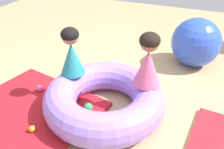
% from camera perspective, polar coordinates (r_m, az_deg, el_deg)
% --- Properties ---
extents(ground_plane, '(8.00, 8.00, 0.00)m').
position_cam_1_polar(ground_plane, '(2.72, 1.64, -7.46)').
color(ground_plane, tan).
extents(gym_mat_near_right, '(1.53, 1.42, 0.04)m').
position_cam_1_polar(gym_mat_near_right, '(2.78, -18.64, -8.07)').
color(gym_mat_near_right, '#B21923').
rests_on(gym_mat_near_right, ground).
extents(inflatable_cushion, '(1.26, 1.26, 0.34)m').
position_cam_1_polar(inflatable_cushion, '(2.56, -1.76, -5.68)').
color(inflatable_cushion, '#9975EA').
rests_on(inflatable_cushion, ground).
extents(child_in_pink, '(0.37, 0.37, 0.55)m').
position_cam_1_polar(child_in_pink, '(2.38, 8.37, 3.36)').
color(child_in_pink, '#E5608E').
rests_on(child_in_pink, inflatable_cushion).
extents(child_in_teal, '(0.37, 0.37, 0.51)m').
position_cam_1_polar(child_in_teal, '(2.59, -9.38, 5.24)').
color(child_in_teal, teal).
rests_on(child_in_teal, inflatable_cushion).
extents(play_ball_orange, '(0.06, 0.06, 0.06)m').
position_cam_1_polar(play_ball_orange, '(2.48, -18.06, -11.90)').
color(play_ball_orange, orange).
rests_on(play_ball_orange, gym_mat_near_right).
extents(play_ball_red, '(0.06, 0.06, 0.06)m').
position_cam_1_polar(play_ball_red, '(2.66, -9.37, -7.12)').
color(play_ball_red, red).
rests_on(play_ball_red, gym_mat_near_right).
extents(play_ball_pink, '(0.07, 0.07, 0.07)m').
position_cam_1_polar(play_ball_pink, '(2.99, -16.38, -3.09)').
color(play_ball_pink, pink).
rests_on(play_ball_pink, gym_mat_near_right).
extents(play_ball_green, '(0.09, 0.09, 0.09)m').
position_cam_1_polar(play_ball_green, '(2.59, -5.48, -7.59)').
color(play_ball_green, green).
rests_on(play_ball_green, gym_mat_near_right).
extents(exercise_ball_large, '(0.67, 0.67, 0.67)m').
position_cam_1_polar(exercise_ball_large, '(3.56, 18.88, 7.06)').
color(exercise_ball_large, blue).
rests_on(exercise_ball_large, ground).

